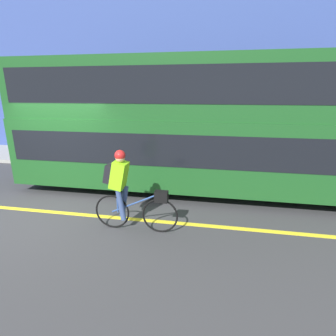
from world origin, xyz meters
name	(u,v)px	position (x,y,z in m)	size (l,w,h in m)	color
ground_plane	(45,211)	(0.00, 0.00, 0.00)	(80.00, 80.00, 0.00)	#38383A
road_center_line	(45,211)	(0.00, -0.02, 0.00)	(50.00, 0.14, 0.01)	yellow
sidewalk_curb	(119,158)	(0.00, 4.95, 0.07)	(60.00, 2.60, 0.14)	gray
building_facade	(126,47)	(0.00, 6.40, 4.56)	(60.00, 0.30, 9.12)	#33478C
bus	(208,121)	(3.70, 2.17, 1.99)	(10.49, 2.56, 3.58)	black
cyclist_on_bike	(126,189)	(2.24, -0.45, 0.90)	(1.74, 0.32, 1.68)	black
trash_bin	(31,143)	(-3.94, 4.82, 0.60)	(0.49, 0.49, 0.91)	#262628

